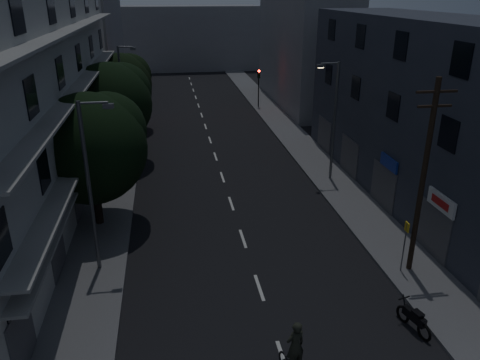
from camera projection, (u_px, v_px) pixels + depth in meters
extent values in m
plane|color=black|center=(215.00, 154.00, 37.88)|extent=(160.00, 160.00, 0.00)
cube|color=#565659|center=(120.00, 158.00, 36.76)|extent=(3.00, 90.00, 0.15)
cube|color=#565659|center=(304.00, 149.00, 38.95)|extent=(3.00, 90.00, 0.15)
cube|color=beige|center=(284.00, 360.00, 16.85)|extent=(0.15, 2.00, 0.01)
cube|color=beige|center=(259.00, 287.00, 20.97)|extent=(0.15, 2.00, 0.01)
cube|color=beige|center=(243.00, 239.00, 25.08)|extent=(0.15, 2.00, 0.01)
cube|color=beige|center=(231.00, 203.00, 29.19)|extent=(0.15, 2.00, 0.01)
cube|color=beige|center=(222.00, 177.00, 33.31)|extent=(0.15, 2.00, 0.01)
cube|color=beige|center=(215.00, 156.00, 37.42)|extent=(0.15, 2.00, 0.01)
cube|color=beige|center=(210.00, 140.00, 41.54)|extent=(0.15, 2.00, 0.01)
cube|color=beige|center=(205.00, 126.00, 45.65)|extent=(0.15, 2.00, 0.01)
cube|color=beige|center=(202.00, 115.00, 49.77)|extent=(0.15, 2.00, 0.01)
cube|color=beige|center=(198.00, 105.00, 53.88)|extent=(0.15, 2.00, 0.01)
cube|color=beige|center=(196.00, 97.00, 58.00)|extent=(0.15, 2.00, 0.01)
cube|color=beige|center=(193.00, 90.00, 62.11)|extent=(0.15, 2.00, 0.01)
cube|color=beige|center=(191.00, 84.00, 66.23)|extent=(0.15, 2.00, 0.01)
cube|color=beige|center=(189.00, 78.00, 70.34)|extent=(0.15, 2.00, 0.01)
cube|color=#A9A9A4|center=(20.00, 90.00, 27.09)|extent=(6.00, 36.00, 14.00)
cube|color=black|center=(19.00, 323.00, 15.70)|extent=(0.06, 1.60, 1.60)
cube|color=black|center=(55.00, 237.00, 21.19)|extent=(0.06, 1.60, 1.60)
cube|color=black|center=(77.00, 186.00, 26.68)|extent=(0.06, 1.60, 1.60)
cube|color=black|center=(91.00, 152.00, 32.16)|extent=(0.06, 1.60, 1.60)
cube|color=black|center=(101.00, 129.00, 37.65)|extent=(0.06, 1.60, 1.60)
cube|color=black|center=(108.00, 111.00, 43.14)|extent=(0.06, 1.60, 1.60)
cube|color=black|center=(0.00, 240.00, 14.50)|extent=(0.06, 1.60, 1.60)
cube|color=black|center=(44.00, 171.00, 19.98)|extent=(0.06, 1.60, 1.60)
cube|color=black|center=(69.00, 132.00, 25.47)|extent=(0.06, 1.60, 1.60)
cube|color=black|center=(85.00, 107.00, 30.95)|extent=(0.06, 1.60, 1.60)
cube|color=black|center=(96.00, 89.00, 36.44)|extent=(0.06, 1.60, 1.60)
cube|color=black|center=(105.00, 76.00, 41.93)|extent=(0.06, 1.60, 1.60)
cube|color=black|center=(31.00, 97.00, 18.77)|extent=(0.06, 1.60, 1.60)
cube|color=black|center=(60.00, 73.00, 24.26)|extent=(0.06, 1.60, 1.60)
cube|color=black|center=(79.00, 57.00, 29.75)|extent=(0.06, 1.60, 1.60)
cube|color=black|center=(91.00, 47.00, 35.23)|extent=(0.06, 1.60, 1.60)
cube|color=black|center=(101.00, 39.00, 40.72)|extent=(0.06, 1.60, 1.60)
cube|color=black|center=(17.00, 12.00, 17.56)|extent=(0.06, 1.60, 1.60)
cube|color=black|center=(51.00, 7.00, 23.05)|extent=(0.06, 1.60, 1.60)
cube|color=black|center=(72.00, 4.00, 28.54)|extent=(0.06, 1.60, 1.60)
cube|color=black|center=(86.00, 1.00, 34.02)|extent=(0.06, 1.60, 1.60)
cube|color=black|center=(96.00, 0.00, 39.51)|extent=(0.06, 1.60, 1.60)
cube|color=gray|center=(88.00, 137.00, 28.73)|extent=(1.00, 32.40, 0.12)
cube|color=gray|center=(82.00, 85.00, 27.53)|extent=(1.00, 32.40, 0.12)
cube|color=gray|center=(74.00, 28.00, 26.32)|extent=(1.00, 32.40, 0.12)
cube|color=gray|center=(88.00, 151.00, 29.06)|extent=(0.80, 32.40, 0.12)
cube|color=#424247|center=(22.00, 337.00, 15.93)|extent=(0.06, 2.40, 2.40)
cube|color=#424247|center=(57.00, 248.00, 21.42)|extent=(0.06, 2.40, 2.40)
cube|color=#424247|center=(78.00, 196.00, 26.90)|extent=(0.06, 2.40, 2.40)
cube|color=#424247|center=(92.00, 161.00, 32.39)|extent=(0.06, 2.40, 2.40)
cube|color=#424247|center=(102.00, 136.00, 37.88)|extent=(0.06, 2.40, 2.40)
cube|color=#424247|center=(109.00, 117.00, 43.36)|extent=(0.06, 2.40, 2.40)
cube|color=#2B2F3B|center=(436.00, 116.00, 27.49)|extent=(6.00, 28.00, 11.00)
cube|color=black|center=(448.00, 134.00, 21.27)|extent=(0.06, 1.40, 1.50)
cube|color=black|center=(393.00, 106.00, 26.30)|extent=(0.06, 1.40, 1.50)
cube|color=black|center=(356.00, 88.00, 31.32)|extent=(0.06, 1.40, 1.50)
cube|color=black|center=(329.00, 74.00, 36.35)|extent=(0.06, 1.40, 1.50)
cube|color=black|center=(461.00, 60.00, 20.02)|extent=(0.06, 1.40, 1.50)
cube|color=black|center=(401.00, 46.00, 25.05)|extent=(0.06, 1.40, 1.50)
cube|color=black|center=(361.00, 36.00, 30.08)|extent=(0.06, 1.40, 1.50)
cube|color=black|center=(332.00, 30.00, 35.11)|extent=(0.06, 1.40, 1.50)
cube|color=#424247|center=(432.00, 229.00, 23.12)|extent=(0.06, 3.00, 2.60)
cube|color=#424247|center=(383.00, 186.00, 28.14)|extent=(0.06, 3.00, 2.60)
cube|color=#424247|center=(349.00, 157.00, 33.17)|extent=(0.06, 3.00, 2.60)
cube|color=#424247|center=(324.00, 135.00, 38.20)|extent=(0.06, 3.00, 2.60)
cube|color=silver|center=(441.00, 202.00, 22.01)|extent=(0.12, 2.20, 0.80)
cube|color=#B21414|center=(440.00, 203.00, 21.99)|extent=(0.02, 1.40, 0.36)
cube|color=navy|center=(389.00, 163.00, 27.04)|extent=(0.12, 2.00, 0.70)
cube|color=slate|center=(89.00, 30.00, 54.15)|extent=(6.00, 20.00, 16.00)
cube|color=slate|center=(303.00, 46.00, 52.72)|extent=(6.00, 20.00, 13.00)
cube|color=slate|center=(185.00, 38.00, 77.14)|extent=(24.00, 8.00, 10.00)
cylinder|color=black|center=(96.00, 190.00, 25.76)|extent=(0.44, 0.44, 4.00)
sphere|color=black|center=(91.00, 149.00, 24.86)|extent=(6.00, 6.00, 6.00)
sphere|color=black|center=(108.00, 130.00, 25.39)|extent=(4.20, 4.20, 4.20)
sphere|color=black|center=(73.00, 145.00, 24.03)|extent=(3.90, 3.90, 3.90)
cylinder|color=black|center=(113.00, 137.00, 35.00)|extent=(0.44, 0.44, 4.06)
sphere|color=black|center=(110.00, 105.00, 34.08)|extent=(6.11, 6.11, 6.11)
sphere|color=black|center=(122.00, 92.00, 34.62)|extent=(4.28, 4.28, 4.28)
sphere|color=black|center=(97.00, 101.00, 33.24)|extent=(3.97, 3.97, 3.97)
cylinder|color=black|center=(123.00, 109.00, 43.57)|extent=(0.44, 0.44, 3.81)
sphere|color=black|center=(120.00, 85.00, 42.70)|extent=(5.68, 5.68, 5.68)
sphere|color=black|center=(130.00, 75.00, 43.21)|extent=(3.98, 3.98, 3.98)
sphere|color=black|center=(111.00, 81.00, 41.92)|extent=(3.69, 3.69, 3.69)
cylinder|color=black|center=(258.00, 92.00, 52.17)|extent=(0.12, 0.12, 3.20)
cube|color=black|center=(259.00, 74.00, 51.39)|extent=(0.28, 0.22, 0.90)
sphere|color=#FF0C05|center=(259.00, 71.00, 51.13)|extent=(0.22, 0.22, 0.22)
sphere|color=#3F330C|center=(259.00, 74.00, 51.24)|extent=(0.22, 0.22, 0.22)
sphere|color=black|center=(259.00, 77.00, 51.36)|extent=(0.22, 0.22, 0.22)
cylinder|color=black|center=(137.00, 100.00, 48.79)|extent=(0.12, 0.12, 3.20)
cube|color=black|center=(135.00, 80.00, 48.02)|extent=(0.28, 0.22, 0.90)
sphere|color=#FF0C05|center=(135.00, 77.00, 47.75)|extent=(0.22, 0.22, 0.22)
sphere|color=#3F330C|center=(135.00, 80.00, 47.87)|extent=(0.22, 0.22, 0.22)
sphere|color=black|center=(136.00, 83.00, 47.98)|extent=(0.22, 0.22, 0.22)
cylinder|color=#525459|center=(90.00, 190.00, 20.73)|extent=(0.18, 0.18, 8.00)
cylinder|color=#525459|center=(93.00, 103.00, 19.34)|extent=(1.20, 0.10, 0.10)
cube|color=#525459|center=(108.00, 106.00, 19.49)|extent=(0.45, 0.25, 0.18)
cube|color=#4C4C4C|center=(109.00, 108.00, 19.52)|extent=(0.35, 0.18, 0.04)
cylinder|color=#585C60|center=(334.00, 123.00, 31.26)|extent=(0.18, 0.18, 8.00)
cylinder|color=#585C60|center=(330.00, 63.00, 29.70)|extent=(1.20, 0.10, 0.10)
cube|color=#585C60|center=(321.00, 66.00, 29.67)|extent=(0.45, 0.25, 0.18)
cube|color=#FFD88C|center=(321.00, 68.00, 29.70)|extent=(0.35, 0.18, 0.04)
cylinder|color=#54555C|center=(122.00, 94.00, 39.66)|extent=(0.18, 0.18, 8.00)
cylinder|color=#54555C|center=(125.00, 47.00, 38.27)|extent=(1.20, 0.10, 0.10)
cube|color=#54555C|center=(133.00, 49.00, 38.42)|extent=(0.45, 0.25, 0.18)
cube|color=#4C4C4C|center=(133.00, 50.00, 38.46)|extent=(0.35, 0.18, 0.04)
cylinder|color=black|center=(423.00, 180.00, 20.45)|extent=(0.24, 0.24, 9.00)
cube|color=black|center=(437.00, 92.00, 18.98)|extent=(1.80, 0.10, 0.10)
cube|color=black|center=(435.00, 106.00, 19.21)|extent=(1.50, 0.10, 0.10)
cylinder|color=#595B60|center=(404.00, 247.00, 21.51)|extent=(0.06, 0.06, 2.50)
cube|color=yellow|center=(407.00, 227.00, 21.11)|extent=(0.05, 0.35, 0.45)
torus|color=black|center=(424.00, 333.00, 17.77)|extent=(0.27, 0.71, 0.70)
torus|color=black|center=(403.00, 314.00, 18.79)|extent=(0.27, 0.71, 0.70)
cube|color=black|center=(414.00, 316.00, 18.16)|extent=(0.50, 1.12, 0.35)
cube|color=black|center=(418.00, 313.00, 17.94)|extent=(0.40, 0.51, 0.10)
cylinder|color=black|center=(405.00, 306.00, 18.58)|extent=(0.16, 0.43, 0.84)
cube|color=black|center=(404.00, 298.00, 18.55)|extent=(0.54, 0.17, 0.04)
imported|color=black|center=(295.00, 346.00, 15.49)|extent=(0.80, 0.65, 1.90)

